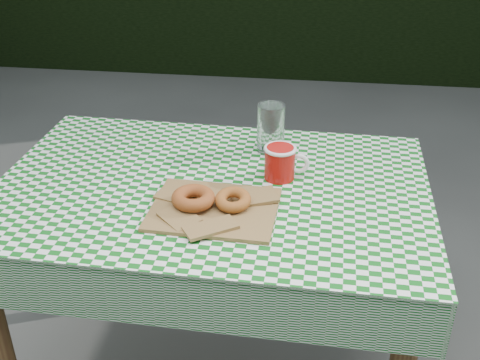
% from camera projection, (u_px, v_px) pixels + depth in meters
% --- Properties ---
extents(ground, '(60.00, 60.00, 0.00)m').
position_uv_depth(ground, '(191.00, 349.00, 2.09)').
color(ground, '#4C4C48').
rests_on(ground, ground).
extents(table, '(1.15, 0.78, 0.75)m').
position_uv_depth(table, '(214.00, 296.00, 1.77)').
color(table, brown).
rests_on(table, ground).
extents(tablecloth, '(1.17, 0.81, 0.01)m').
position_uv_depth(tablecloth, '(211.00, 186.00, 1.58)').
color(tablecloth, '#0E5B16').
rests_on(tablecloth, table).
extents(paper_bag, '(0.32, 0.26, 0.02)m').
position_uv_depth(paper_bag, '(214.00, 208.00, 1.46)').
color(paper_bag, '#9C7D44').
rests_on(paper_bag, tablecloth).
extents(bagel_front, '(0.13, 0.13, 0.03)m').
position_uv_depth(bagel_front, '(193.00, 198.00, 1.46)').
color(bagel_front, brown).
rests_on(bagel_front, paper_bag).
extents(bagel_back, '(0.09, 0.09, 0.03)m').
position_uv_depth(bagel_back, '(233.00, 200.00, 1.46)').
color(bagel_back, '#A24E21').
rests_on(bagel_back, paper_bag).
extents(coffee_mug, '(0.17, 0.17, 0.09)m').
position_uv_depth(coffee_mug, '(280.00, 163.00, 1.59)').
color(coffee_mug, '#A90F0A').
rests_on(coffee_mug, tablecloth).
extents(drinking_glass, '(0.09, 0.09, 0.14)m').
position_uv_depth(drinking_glass, '(271.00, 128.00, 1.73)').
color(drinking_glass, white).
rests_on(drinking_glass, tablecloth).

